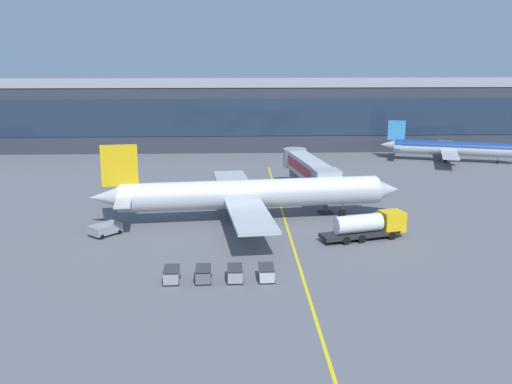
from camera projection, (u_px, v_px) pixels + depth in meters
ground_plane at (261, 230)px, 77.78m from camera, size 700.00×700.00×0.00m
apron_lead_in_line at (287, 225)px, 79.87m from camera, size 0.64×80.00×0.01m
terminal_building at (200, 113)px, 141.77m from camera, size 214.09×21.74×15.48m
main_airliner at (249, 194)px, 81.08m from camera, size 42.49×33.92×10.90m
jet_bridge at (308, 168)px, 93.22m from camera, size 6.63×21.14×6.48m
fuel_tanker at (369, 225)px, 73.80m from camera, size 11.07×5.36×3.25m
pushback_tug at (105, 229)px, 75.44m from camera, size 4.25×4.37×1.40m
baggage_cart_0 at (172, 275)px, 60.41m from camera, size 1.65×2.67×1.48m
baggage_cart_1 at (203, 274)px, 60.58m from camera, size 1.65×2.67×1.48m
baggage_cart_2 at (235, 273)px, 60.74m from camera, size 1.65×2.67×1.48m
baggage_cart_3 at (266, 273)px, 60.91m from camera, size 1.65×2.67×1.48m
commuter_jet_far at (452, 148)px, 123.21m from camera, size 28.71×22.98×8.19m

